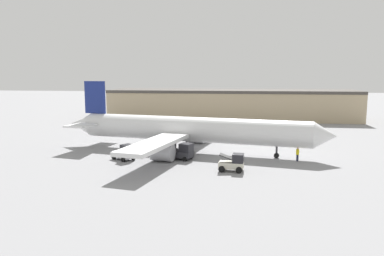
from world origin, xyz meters
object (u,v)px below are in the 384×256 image
(ground_crew_worker, at_px, (298,154))
(baggage_tug, at_px, (182,152))
(pushback_tug, at_px, (125,153))
(airplane, at_px, (186,130))
(belt_loader_truck, at_px, (233,163))

(ground_crew_worker, distance_m, baggage_tug, 15.20)
(ground_crew_worker, distance_m, pushback_tug, 22.80)
(airplane, xyz_separation_m, belt_loader_truck, (7.26, -10.38, -2.27))
(airplane, height_order, belt_loader_truck, airplane)
(ground_crew_worker, relative_size, pushback_tug, 0.54)
(ground_crew_worker, height_order, baggage_tug, baggage_tug)
(airplane, bearing_deg, baggage_tug, -76.04)
(pushback_tug, bearing_deg, airplane, 76.85)
(airplane, xyz_separation_m, pushback_tug, (-7.20, -6.60, -2.29))
(belt_loader_truck, bearing_deg, baggage_tug, 147.34)
(ground_crew_worker, bearing_deg, baggage_tug, -165.66)
(baggage_tug, height_order, pushback_tug, baggage_tug)
(baggage_tug, height_order, belt_loader_truck, baggage_tug)
(airplane, distance_m, ground_crew_worker, 16.10)
(baggage_tug, relative_size, belt_loader_truck, 1.26)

